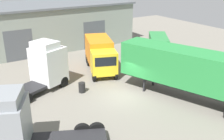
{
  "coord_description": "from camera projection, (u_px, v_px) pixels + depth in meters",
  "views": [
    {
      "loc": [
        -11.44,
        -16.17,
        9.99
      ],
      "look_at": [
        0.17,
        2.16,
        1.6
      ],
      "focal_mm": 42.0,
      "sensor_mm": 36.0,
      "label": 1
    }
  ],
  "objects": [
    {
      "name": "warehouse_building",
      "position": [
        46.0,
        25.0,
        35.92
      ],
      "size": [
        22.89,
        10.33,
        5.71
      ],
      "color": "gray",
      "rests_on": "ground_plane"
    },
    {
      "name": "delivery_van_green",
      "position": [
        158.0,
        45.0,
        31.83
      ],
      "size": [
        4.72,
        5.4,
        2.51
      ],
      "rotation": [
        0.0,
        0.0,
        0.94
      ],
      "color": "#28843D",
      "rests_on": "ground_plane"
    },
    {
      "name": "tractor_unit_white",
      "position": [
        45.0,
        67.0,
        22.91
      ],
      "size": [
        6.54,
        4.64,
        4.23
      ],
      "rotation": [
        0.0,
        0.0,
        0.4
      ],
      "color": "silver",
      "rests_on": "ground_plane"
    },
    {
      "name": "gravel_pile",
      "position": [
        215.0,
        60.0,
        27.76
      ],
      "size": [
        2.75,
        2.75,
        1.88
      ],
      "color": "#423D38",
      "rests_on": "ground_plane"
    },
    {
      "name": "container_trailer_green",
      "position": [
        189.0,
        69.0,
        20.55
      ],
      "size": [
        6.19,
        11.47,
        4.15
      ],
      "rotation": [
        0.0,
        0.0,
        1.92
      ],
      "color": "#28843D",
      "rests_on": "ground_plane"
    },
    {
      "name": "ground_plane",
      "position": [
        124.0,
        96.0,
        22.06
      ],
      "size": [
        60.0,
        60.0,
        0.0
      ],
      "primitive_type": "plane",
      "color": "slate"
    },
    {
      "name": "box_truck_yellow",
      "position": [
        100.0,
        53.0,
        27.13
      ],
      "size": [
        4.51,
        6.89,
        3.22
      ],
      "rotation": [
        0.0,
        0.0,
        -1.93
      ],
      "color": "yellow",
      "rests_on": "ground_plane"
    },
    {
      "name": "tractor_unit_grey",
      "position": [
        16.0,
        127.0,
        14.39
      ],
      "size": [
        7.21,
        5.17,
        3.99
      ],
      "rotation": [
        0.0,
        0.0,
        2.7
      ],
      "color": "gray",
      "rests_on": "ground_plane"
    },
    {
      "name": "oil_drum",
      "position": [
        82.0,
        87.0,
        22.58
      ],
      "size": [
        0.58,
        0.58,
        0.88
      ],
      "color": "black",
      "rests_on": "ground_plane"
    }
  ]
}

